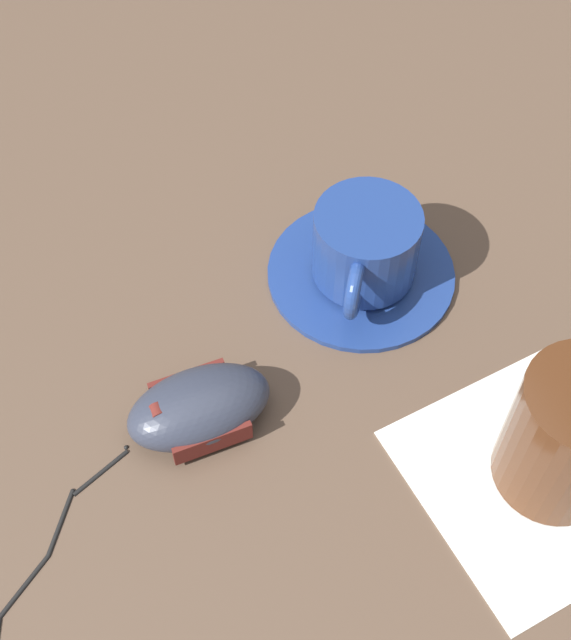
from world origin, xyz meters
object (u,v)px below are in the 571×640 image
(coffee_cup, at_px, (365,246))
(drinking_glass, at_px, (570,436))
(computer_mouse, at_px, (199,407))
(saucer, at_px, (361,271))

(coffee_cup, distance_m, drinking_glass, 0.20)
(computer_mouse, height_order, drinking_glass, drinking_glass)
(saucer, height_order, coffee_cup, coffee_cup)
(drinking_glass, bearing_deg, saucer, 16.14)
(coffee_cup, bearing_deg, saucer, -10.18)
(computer_mouse, distance_m, drinking_glass, 0.23)
(coffee_cup, xyz_separation_m, drinking_glass, (-0.19, -0.06, 0.01))
(saucer, xyz_separation_m, computer_mouse, (-0.08, 0.15, 0.01))
(saucer, xyz_separation_m, drinking_glass, (-0.19, -0.06, 0.05))
(saucer, bearing_deg, drinking_glass, -163.86)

